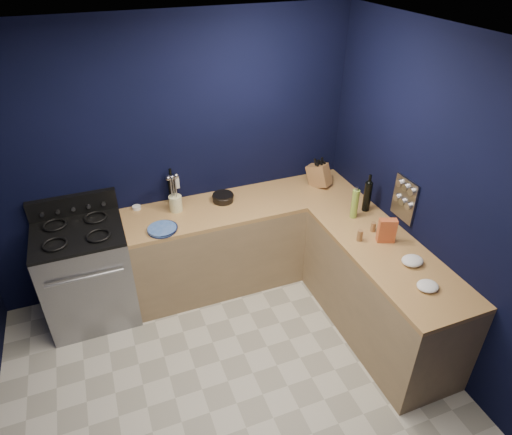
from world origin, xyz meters
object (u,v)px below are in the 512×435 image
utensil_crock (176,203)px  knife_block (319,175)px  plate_stack (162,229)px  crouton_bag (387,231)px  gas_range (88,276)px

utensil_crock → knife_block: bearing=-1.7°
plate_stack → crouton_bag: crouton_bag is taller
gas_range → knife_block: (2.35, 0.07, 0.55)m
knife_block → gas_range: bearing=150.5°
utensil_crock → gas_range: bearing=-172.9°
gas_range → knife_block: size_ratio=4.08×
plate_stack → gas_range: bearing=165.6°
utensil_crock → crouton_bag: size_ratio=0.70×
utensil_crock → crouton_bag: crouton_bag is taller
utensil_crock → plate_stack: bearing=-123.3°
plate_stack → knife_block: (1.66, 0.25, 0.10)m
gas_range → plate_stack: bearing=-14.4°
gas_range → knife_block: bearing=1.6°
crouton_bag → plate_stack: bearing=176.1°
plate_stack → knife_block: 1.68m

